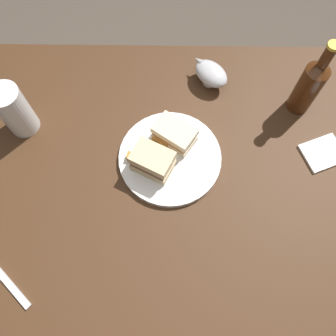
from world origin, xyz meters
TOP-DOWN VIEW (x-y plane):
  - ground_plane at (0.00, 0.00)m, footprint 6.00×6.00m
  - dining_table at (0.00, 0.00)m, footprint 1.21×0.95m
  - plate at (0.01, 0.08)m, footprint 0.28×0.28m
  - sandwich_half_left at (0.02, 0.13)m, footprint 0.13×0.12m
  - sandwich_half_right at (-0.03, 0.05)m, footprint 0.12×0.11m
  - potato_wedge_front at (0.00, 0.17)m, footprint 0.04×0.06m
  - potato_wedge_middle at (-0.02, 0.12)m, footprint 0.05×0.05m
  - potato_wedge_back at (-0.05, 0.09)m, footprint 0.04×0.06m
  - potato_wedge_left_edge at (-0.01, 0.12)m, footprint 0.05×0.05m
  - potato_wedge_right_edge at (-0.08, 0.07)m, footprint 0.04×0.03m
  - pint_glass at (-0.41, 0.18)m, footprint 0.08×0.08m
  - gravy_boat at (0.13, 0.34)m, footprint 0.13×0.13m
  - cider_bottle at (0.38, 0.26)m, footprint 0.07×0.07m
  - napkin at (0.43, 0.10)m, footprint 0.14×0.12m
  - fork at (-0.38, -0.25)m, footprint 0.14×0.13m

SIDE VIEW (x-z plane):
  - ground_plane at x=0.00m, z-range 0.00..0.00m
  - dining_table at x=0.00m, z-range 0.00..0.76m
  - fork at x=-0.38m, z-range 0.76..0.77m
  - napkin at x=0.43m, z-range 0.76..0.77m
  - plate at x=0.01m, z-range 0.76..0.78m
  - potato_wedge_front at x=0.00m, z-range 0.78..0.80m
  - potato_wedge_middle at x=-0.02m, z-range 0.78..0.80m
  - potato_wedge_right_edge at x=-0.08m, z-range 0.78..0.80m
  - potato_wedge_back at x=-0.05m, z-range 0.78..0.80m
  - potato_wedge_left_edge at x=-0.01m, z-range 0.78..0.80m
  - gravy_boat at x=0.13m, z-range 0.77..0.84m
  - sandwich_half_left at x=0.02m, z-range 0.78..0.84m
  - sandwich_half_right at x=-0.03m, z-range 0.78..0.85m
  - pint_glass at x=-0.41m, z-range 0.75..0.91m
  - cider_bottle at x=0.38m, z-range 0.74..0.99m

